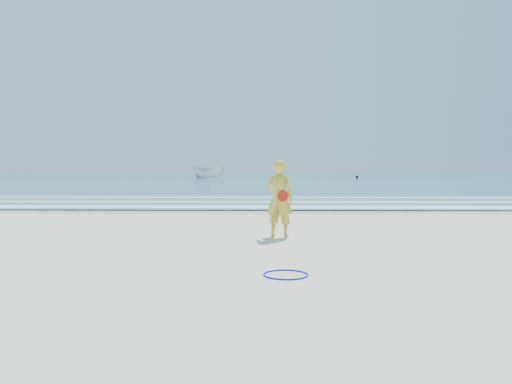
{
  "coord_description": "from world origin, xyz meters",
  "views": [
    {
      "loc": [
        0.85,
        -10.15,
        1.74
      ],
      "look_at": [
        0.56,
        4.0,
        1.0
      ],
      "focal_mm": 35.0,
      "sensor_mm": 36.0,
      "label": 1
    }
  ],
  "objects": [
    {
      "name": "ground",
      "position": [
        0.0,
        0.0,
        0.0
      ],
      "size": [
        400.0,
        400.0,
        0.0
      ],
      "primitive_type": "plane",
      "color": "silver",
      "rests_on": "ground"
    },
    {
      "name": "boat",
      "position": [
        -6.74,
        56.08,
        0.95
      ],
      "size": [
        5.01,
        3.48,
        1.81
      ],
      "primitive_type": "imported",
      "rotation": [
        0.0,
        0.0,
        1.16
      ],
      "color": "silver",
      "rests_on": "ocean"
    },
    {
      "name": "woman",
      "position": [
        1.17,
        1.99,
        0.94
      ],
      "size": [
        0.79,
        0.64,
        1.88
      ],
      "color": "gold",
      "rests_on": "ground"
    },
    {
      "name": "wet_sand",
      "position": [
        0.0,
        9.0,
        0.0
      ],
      "size": [
        400.0,
        2.4,
        0.0
      ],
      "primitive_type": "cube",
      "color": "#B2A893",
      "rests_on": "ground"
    },
    {
      "name": "foam_far",
      "position": [
        0.0,
        16.5,
        0.05
      ],
      "size": [
        400.0,
        0.6,
        0.01
      ],
      "primitive_type": "cube",
      "color": "white",
      "rests_on": "shallow"
    },
    {
      "name": "buoy",
      "position": [
        13.53,
        59.76,
        0.24
      ],
      "size": [
        0.4,
        0.4,
        0.4
      ],
      "primitive_type": "sphere",
      "color": "black",
      "rests_on": "ocean"
    },
    {
      "name": "shallow",
      "position": [
        0.0,
        14.0,
        0.04
      ],
      "size": [
        400.0,
        10.0,
        0.01
      ],
      "primitive_type": "cube",
      "color": "#59B7AD",
      "rests_on": "ocean"
    },
    {
      "name": "hoop",
      "position": [
        1.17,
        -2.29,
        0.01
      ],
      "size": [
        0.78,
        0.78,
        0.03
      ],
      "primitive_type": "torus",
      "rotation": [
        0.0,
        0.0,
        -0.08
      ],
      "color": "#0C10E4",
      "rests_on": "ground"
    },
    {
      "name": "foam_near",
      "position": [
        0.0,
        10.3,
        0.05
      ],
      "size": [
        400.0,
        1.4,
        0.01
      ],
      "primitive_type": "cube",
      "color": "white",
      "rests_on": "shallow"
    },
    {
      "name": "foam_mid",
      "position": [
        0.0,
        13.2,
        0.05
      ],
      "size": [
        400.0,
        0.9,
        0.01
      ],
      "primitive_type": "cube",
      "color": "white",
      "rests_on": "shallow"
    },
    {
      "name": "ocean",
      "position": [
        0.0,
        105.0,
        0.02
      ],
      "size": [
        400.0,
        190.0,
        0.04
      ],
      "primitive_type": "cube",
      "color": "#19727F",
      "rests_on": "ground"
    }
  ]
}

